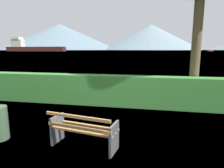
{
  "coord_description": "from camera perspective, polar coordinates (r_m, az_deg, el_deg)",
  "views": [
    {
      "loc": [
        1.44,
        -3.99,
        2.26
      ],
      "look_at": [
        0.0,
        3.3,
        0.91
      ],
      "focal_mm": 30.82,
      "sensor_mm": 36.0,
      "label": 1
    }
  ],
  "objects": [
    {
      "name": "park_bench",
      "position": [
        4.57,
        -8.55,
        -13.49
      ],
      "size": [
        1.63,
        0.82,
        0.87
      ],
      "color": "#A0703F",
      "rests_on": "ground_plane"
    },
    {
      "name": "distant_hills",
      "position": [
        591.06,
        1.63,
        13.55
      ],
      "size": [
        894.94,
        365.74,
        79.39
      ],
      "color": "slate",
      "rests_on": "ground_plane"
    },
    {
      "name": "sailboat_mid",
      "position": [
        236.22,
        27.2,
        8.75
      ],
      "size": [
        6.63,
        2.19,
        1.23
      ],
      "color": "#B2332D",
      "rests_on": "water_surface"
    },
    {
      "name": "water_surface",
      "position": [
        310.53,
        11.08,
        9.7
      ],
      "size": [
        620.0,
        620.0,
        0.0
      ],
      "primitive_type": "plane",
      "color": "slate",
      "rests_on": "ground_plane"
    },
    {
      "name": "hedge_row",
      "position": [
        7.77,
        0.24,
        -1.92
      ],
      "size": [
        12.93,
        0.61,
        1.22
      ],
      "primitive_type": "cube",
      "color": "#387A33",
      "rests_on": "ground_plane"
    },
    {
      "name": "ground_plane",
      "position": [
        4.8,
        -8.05,
        -17.85
      ],
      "size": [
        1400.0,
        1400.0,
        0.0
      ],
      "primitive_type": "plane",
      "color": "#4C6B33"
    },
    {
      "name": "cargo_ship_large",
      "position": [
        222.54,
        -22.77,
        9.99
      ],
      "size": [
        63.19,
        11.74,
        14.68
      ],
      "color": "#471E19",
      "rests_on": "water_surface"
    }
  ]
}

